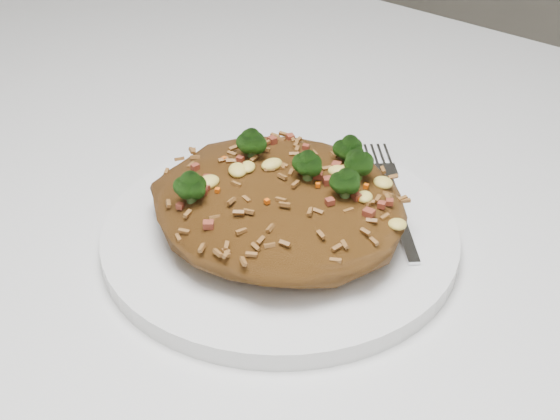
% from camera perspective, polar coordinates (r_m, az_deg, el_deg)
% --- Properties ---
extents(dining_table, '(1.20, 0.80, 0.75)m').
position_cam_1_polar(dining_table, '(0.73, -1.81, -2.29)').
color(dining_table, silver).
rests_on(dining_table, ground).
extents(plate, '(0.26, 0.26, 0.01)m').
position_cam_1_polar(plate, '(0.57, 0.00, -1.81)').
color(plate, white).
rests_on(plate, dining_table).
extents(fried_rice, '(0.19, 0.17, 0.07)m').
position_cam_1_polar(fried_rice, '(0.55, 0.05, 1.19)').
color(fried_rice, brown).
rests_on(fried_rice, plate).
extents(fork, '(0.12, 0.13, 0.00)m').
position_cam_1_polar(fork, '(0.60, 8.35, 0.49)').
color(fork, silver).
rests_on(fork, plate).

